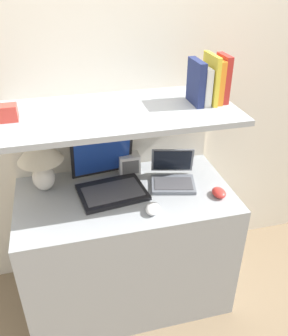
{
  "coord_description": "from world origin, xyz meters",
  "views": [
    {
      "loc": [
        -0.29,
        -1.24,
        1.87
      ],
      "look_at": [
        0.1,
        0.31,
        0.92
      ],
      "focal_mm": 38.0,
      "sensor_mm": 36.0,
      "label": 1
    }
  ],
  "objects": [
    {
      "name": "ground_plane",
      "position": [
        0.0,
        0.0,
        0.0
      ],
      "size": [
        12.0,
        12.0,
        0.0
      ],
      "primitive_type": "plane",
      "color": "#7A664C"
    },
    {
      "name": "wall_back",
      "position": [
        0.0,
        0.69,
        1.2
      ],
      "size": [
        6.0,
        0.05,
        2.4
      ],
      "color": "silver",
      "rests_on": "ground_plane"
    },
    {
      "name": "desk",
      "position": [
        0.0,
        0.31,
        0.38
      ],
      "size": [
        1.16,
        0.62,
        0.77
      ],
      "color": "#999EA3",
      "rests_on": "ground_plane"
    },
    {
      "name": "back_riser",
      "position": [
        0.0,
        0.64,
        0.6
      ],
      "size": [
        1.16,
        0.04,
        1.19
      ],
      "color": "silver",
      "rests_on": "ground_plane"
    },
    {
      "name": "shelf",
      "position": [
        0.0,
        0.38,
        1.21
      ],
      "size": [
        1.16,
        0.56,
        0.03
      ],
      "color": "#999EA3",
      "rests_on": "back_riser"
    },
    {
      "name": "table_lamp",
      "position": [
        -0.42,
        0.47,
        0.98
      ],
      "size": [
        0.24,
        0.24,
        0.33
      ],
      "color": "white",
      "rests_on": "desk"
    },
    {
      "name": "laptop_large",
      "position": [
        -0.07,
        0.39,
        0.83
      ],
      "size": [
        0.39,
        0.38,
        0.29
      ],
      "color": "black",
      "rests_on": "desk"
    },
    {
      "name": "laptop_small",
      "position": [
        0.28,
        0.36,
        0.81
      ],
      "size": [
        0.29,
        0.28,
        0.18
      ],
      "color": "slate",
      "rests_on": "desk"
    },
    {
      "name": "computer_mouse",
      "position": [
        0.1,
        0.13,
        0.79
      ],
      "size": [
        0.11,
        0.12,
        0.04
      ],
      "color": "white",
      "rests_on": "desk"
    },
    {
      "name": "second_mouse",
      "position": [
        0.48,
        0.18,
        0.79
      ],
      "size": [
        0.07,
        0.1,
        0.04
      ],
      "color": "red",
      "rests_on": "desk"
    },
    {
      "name": "router_box",
      "position": [
        0.07,
        0.53,
        0.83
      ],
      "size": [
        0.12,
        0.09,
        0.12
      ],
      "color": "white",
      "rests_on": "desk"
    },
    {
      "name": "book_red",
      "position": [
        0.53,
        0.38,
        1.34
      ],
      "size": [
        0.03,
        0.13,
        0.24
      ],
      "color": "#A82823",
      "rests_on": "shelf"
    },
    {
      "name": "book_orange",
      "position": [
        0.5,
        0.38,
        1.33
      ],
      "size": [
        0.03,
        0.15,
        0.22
      ],
      "color": "orange",
      "rests_on": "shelf"
    },
    {
      "name": "book_yellow",
      "position": [
        0.47,
        0.38,
        1.34
      ],
      "size": [
        0.02,
        0.18,
        0.24
      ],
      "color": "gold",
      "rests_on": "shelf"
    },
    {
      "name": "book_white",
      "position": [
        0.43,
        0.38,
        1.31
      ],
      "size": [
        0.04,
        0.15,
        0.18
      ],
      "color": "silver",
      "rests_on": "shelf"
    },
    {
      "name": "book_navy",
      "position": [
        0.39,
        0.38,
        1.33
      ],
      "size": [
        0.04,
        0.17,
        0.22
      ],
      "color": "navy",
      "rests_on": "shelf"
    },
    {
      "name": "shelf_gadget",
      "position": [
        -0.52,
        0.38,
        1.26
      ],
      "size": [
        0.09,
        0.07,
        0.07
      ],
      "color": "#CC3D33",
      "rests_on": "shelf"
    }
  ]
}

